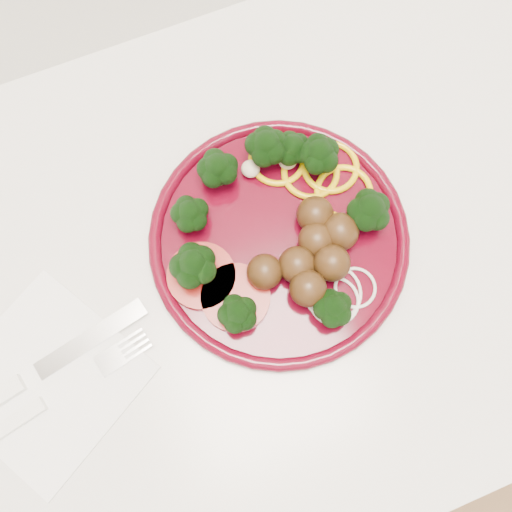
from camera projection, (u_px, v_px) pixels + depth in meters
name	position (u px, v px, depth m)	size (l,w,h in m)	color
counter	(205.00, 341.00, 1.03)	(2.40, 0.60, 0.90)	silver
plate	(280.00, 233.00, 0.59)	(0.27, 0.27, 0.06)	#470312
napkin	(46.00, 380.00, 0.57)	(0.16, 0.16, 0.00)	white
knife	(16.00, 385.00, 0.56)	(0.23, 0.06, 0.01)	silver
fork	(27.00, 414.00, 0.55)	(0.20, 0.06, 0.01)	white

